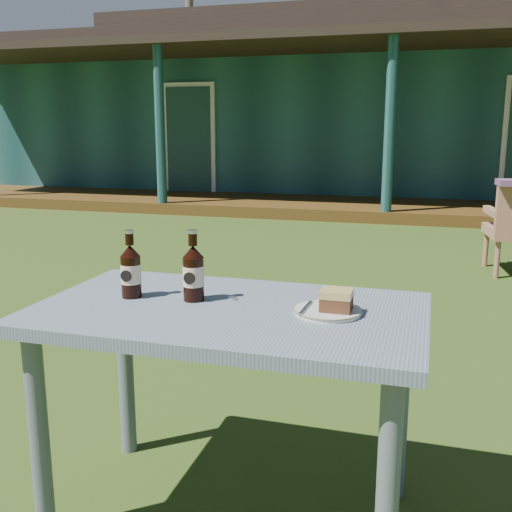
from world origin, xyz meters
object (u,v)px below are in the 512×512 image
(cola_bottle_near, at_px, (193,273))
(cola_bottle_far, at_px, (131,271))
(cake_slice, at_px, (336,300))
(cafe_table, at_px, (229,338))
(plate, at_px, (328,311))

(cola_bottle_near, xyz_separation_m, cola_bottle_far, (-0.21, -0.02, -0.00))
(cake_slice, height_order, cola_bottle_near, cola_bottle_near)
(cafe_table, xyz_separation_m, cake_slice, (0.33, 0.02, 0.15))
(cafe_table, relative_size, cake_slice, 13.04)
(plate, bearing_deg, cake_slice, -3.04)
(cafe_table, xyz_separation_m, cola_bottle_far, (-0.34, 0.02, 0.19))
(cafe_table, height_order, cola_bottle_near, cola_bottle_near)
(plate, bearing_deg, cola_bottle_far, -179.46)
(plate, height_order, cola_bottle_far, cola_bottle_far)
(cola_bottle_near, bearing_deg, plate, -2.19)
(cafe_table, relative_size, plate, 5.88)
(cake_slice, relative_size, cola_bottle_far, 0.41)
(cafe_table, distance_m, plate, 0.33)
(cake_slice, bearing_deg, cola_bottle_near, 177.77)
(cake_slice, xyz_separation_m, cola_bottle_near, (-0.46, 0.02, 0.05))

